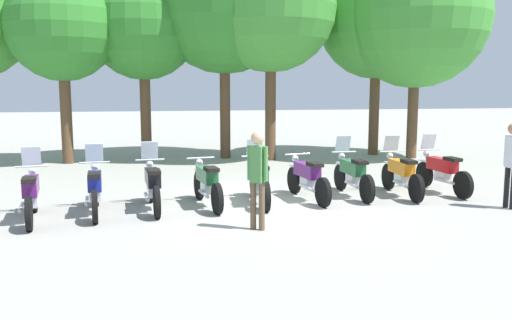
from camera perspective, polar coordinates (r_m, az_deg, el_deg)
The scene contains 18 objects.
ground_plane at distance 12.00m, azimuth 0.39°, elevation -4.59°, with size 80.00×80.00×0.00m, color #9E9B93.
motorcycle_0 at distance 11.35m, azimuth -22.41°, elevation -3.28°, with size 0.63×2.18×1.37m.
motorcycle_1 at distance 11.49m, azimuth -16.45°, elevation -2.86°, with size 0.62×2.19×1.37m.
motorcycle_2 at distance 11.61m, azimuth -10.72°, elevation -2.56°, with size 0.62×2.19×1.37m.
motorcycle_3 at distance 11.75m, azimuth -5.13°, elevation -2.39°, with size 0.65×2.17×0.99m.
motorcycle_4 at distance 11.98m, azimuth 0.31°, elevation -2.09°, with size 0.62×2.19×1.37m.
motorcycle_5 at distance 12.39m, azimuth 5.36°, elevation -1.85°, with size 0.65×2.17×0.99m.
motorcycle_6 at distance 12.93m, azimuth 10.02°, elevation -1.45°, with size 0.62×2.19×1.37m.
motorcycle_7 at distance 13.24m, azimuth 14.88°, elevation -1.38°, with size 0.62×2.19×1.37m.
motorcycle_8 at distance 13.92m, azimuth 18.81°, elevation -1.09°, with size 0.62×2.19×1.37m.
person_0 at distance 9.72m, azimuth 0.16°, elevation -1.24°, with size 0.37×0.33×1.79m.
person_1 at distance 12.56m, azimuth 25.13°, elevation 0.17°, with size 0.29×0.41×1.80m.
tree_1 at distance 18.91m, azimuth -19.59°, elevation 12.99°, with size 3.53×3.53×6.19m.
tree_2 at distance 19.31m, azimuth -11.69°, elevation 13.62°, with size 3.73×3.73×6.44m.
tree_3 at distance 19.32m, azimuth -3.33°, elevation 16.14°, with size 4.88×4.88×7.80m.
tree_4 at distance 18.74m, azimuth 1.56°, elevation 15.67°, with size 4.34×4.34×7.29m.
tree_5 at distance 20.54m, azimuth 12.49°, elevation 14.00°, with size 4.16×4.16×6.91m.
tree_6 at distance 19.98m, azimuth 16.40°, elevation 14.23°, with size 4.92×4.92×7.35m.
Camera 1 is at (-2.00, -11.53, 2.63)m, focal length 38.36 mm.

